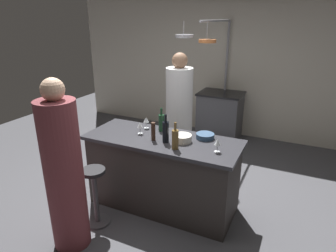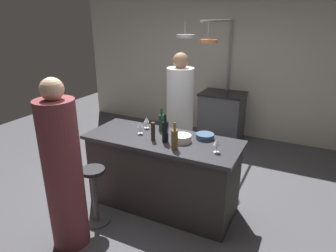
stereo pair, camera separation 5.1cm
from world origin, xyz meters
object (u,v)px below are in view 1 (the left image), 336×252
Objects in this scene: mixing_bowl_blue at (205,136)px; wine_bottle_dark at (166,131)px; wine_glass_by_chef at (146,120)px; wine_glass_near_left_guest at (140,125)px; guest_left at (64,174)px; mixing_bowl_ceramic at (182,138)px; bar_stool_left at (95,194)px; wine_bottle_green at (161,122)px; chef at (179,120)px; pepper_mill at (153,131)px; stove_range at (220,115)px; wine_glass_near_right_guest at (217,143)px; wine_bottle_amber at (175,139)px.

wine_bottle_dark is at bearing -141.56° from mixing_bowl_blue.
wine_glass_by_chef is 0.19m from wine_glass_near_left_guest.
mixing_bowl_ceramic is (0.80, 0.99, 0.14)m from guest_left.
guest_left is at bearing -95.76° from bar_stool_left.
guest_left is 1.23m from wine_glass_by_chef.
wine_bottle_dark reaches higher than mixing_bowl_ceramic.
chef is at bearing 94.39° from wine_bottle_green.
guest_left is 1.04m from pepper_mill.
bar_stool_left is 3.24× the size of pepper_mill.
chef is (-0.17, -1.58, 0.37)m from stove_range.
wine_glass_near_right_guest is at bearing -0.93° from wine_bottle_dark.
chef is at bearing 95.96° from pepper_mill.
wine_bottle_dark reaches higher than stove_range.
chef is at bearing 111.28° from wine_bottle_amber.
chef is at bearing 131.17° from wine_glass_near_right_guest.
mixing_bowl_ceramic is at bearing 92.11° from wine_bottle_amber.
wine_bottle_amber is 2.01× the size of wine_glass_by_chef.
stove_range reaches higher than bar_stool_left.
wine_glass_near_left_guest is 0.77m from mixing_bowl_blue.
pepper_mill is at bearing -48.96° from wine_glass_by_chef.
wine_bottle_dark is at bearing -34.98° from wine_glass_by_chef.
wine_bottle_green reaches higher than wine_glass_by_chef.
pepper_mill reaches higher than wine_glass_near_left_guest.
pepper_mill reaches higher than wine_glass_near_right_guest.
chef is at bearing 76.65° from bar_stool_left.
chef is 0.71m from wine_glass_by_chef.
mixing_bowl_ceramic is 0.28m from mixing_bowl_blue.
pepper_mill is 1.44× the size of wine_glass_near_left_guest.
bar_stool_left is at bearing -115.92° from wine_bottle_green.
wine_bottle_amber is 0.44m from wine_glass_near_right_guest.
wine_bottle_dark is 0.35m from wine_bottle_green.
chef is 5.52× the size of wine_bottle_dark.
pepper_mill reaches higher than wine_glass_by_chef.
wine_glass_near_right_guest is (0.74, 0.00, 0.00)m from pepper_mill.
wine_glass_near_left_guest is (0.22, 0.63, 0.63)m from bar_stool_left.
bar_stool_left is at bearing -139.29° from mixing_bowl_blue.
wine_glass_near_right_guest reaches higher than mixing_bowl_ceramic.
mixing_bowl_ceramic reaches higher than bar_stool_left.
guest_left is 1.56m from mixing_bowl_blue.
wine_bottle_dark reaches higher than wine_glass_by_chef.
wine_glass_by_chef reaches higher than stove_range.
wine_bottle_green is 0.27m from wine_glass_near_left_guest.
guest_left is 11.82× the size of wine_glass_near_left_guest.
wine_bottle_dark reaches higher than wine_bottle_green.
guest_left reaches higher than mixing_bowl_blue.
chef reaches higher than mixing_bowl_ceramic.
wine_bottle_green is (-0.12, -2.24, 0.56)m from stove_range.
chef is at bearing 78.11° from guest_left.
bar_stool_left is 4.66× the size of wine_glass_by_chef.
bar_stool_left is 3.29× the size of mixing_bowl_blue.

